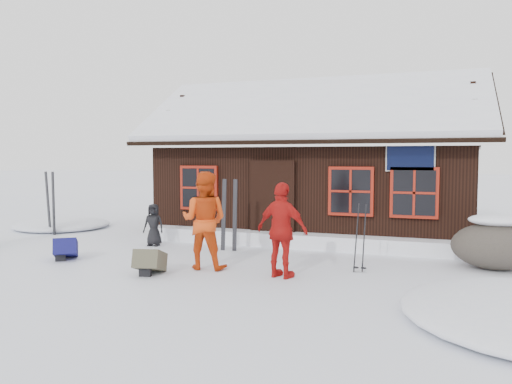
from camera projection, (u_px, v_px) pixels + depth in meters
ground at (195, 261)px, 10.29m from camera, size 120.00×120.00×0.00m
mountain_hut at (320, 177)px, 14.35m from camera, size 8.90×6.09×4.42m
snow_drift at (294, 240)px, 11.88m from camera, size 7.60×0.60×0.35m
snow_mounds at (296, 250)px, 11.48m from camera, size 20.60×13.20×0.48m
skier_orange_left at (204, 220)px, 9.53m from camera, size 0.97×0.79×1.87m
skier_orange_right at (282, 230)px, 8.80m from camera, size 1.07×0.65×1.70m
skier_crouched at (154, 225)px, 12.03m from camera, size 0.54×0.40×1.02m
boulder at (496, 244)px, 9.48m from camera, size 1.62×1.21×0.94m
ski_pair_mid at (51, 204)px, 13.83m from camera, size 0.46×0.20×1.79m
ski_pair_right at (229, 216)px, 11.37m from camera, size 0.42×0.05×1.69m
ski_poles at (360, 239)px, 9.25m from camera, size 0.24×0.12×1.32m
backpack_blue at (66, 252)px, 10.41m from camera, size 0.72×0.75×0.33m
backpack_olive at (150, 265)px, 9.10m from camera, size 0.60×0.71×0.34m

